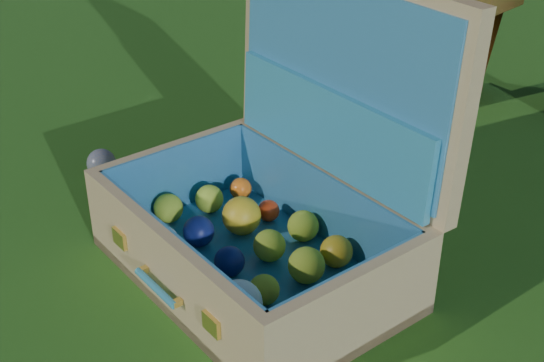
% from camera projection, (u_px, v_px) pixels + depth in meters
% --- Properties ---
extents(ground, '(60.00, 60.00, 0.00)m').
position_uv_depth(ground, '(260.00, 248.00, 1.62)').
color(ground, '#215114').
rests_on(ground, ground).
extents(stray_ball, '(0.07, 0.07, 0.07)m').
position_uv_depth(stray_ball, '(102.00, 163.00, 1.87)').
color(stray_ball, '#385A93').
rests_on(stray_ball, ground).
extents(suitcase, '(0.74, 0.66, 0.58)m').
position_uv_depth(suitcase, '(282.00, 196.00, 1.49)').
color(suitcase, tan).
rests_on(suitcase, ground).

